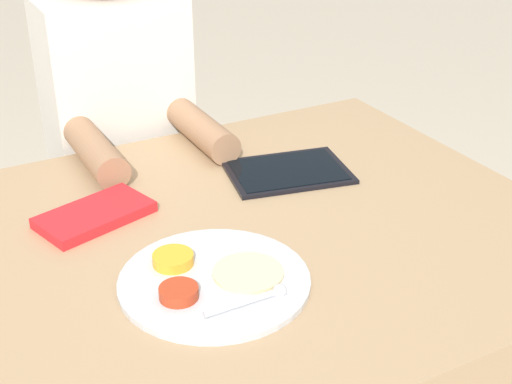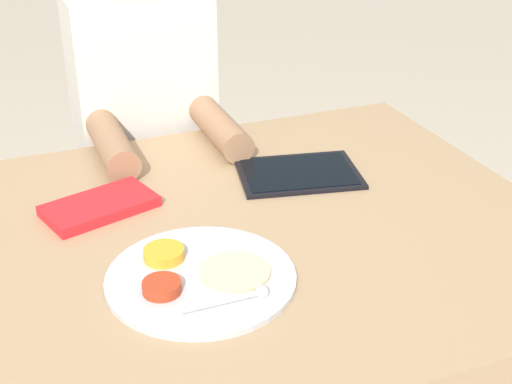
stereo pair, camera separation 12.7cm
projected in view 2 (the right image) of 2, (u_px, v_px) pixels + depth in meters
The scene contains 4 objects.
thali_tray at pixel (199, 276), 1.13m from camera, with size 0.30×0.30×0.03m.
red_notebook at pixel (100, 207), 1.33m from camera, with size 0.22×0.16×0.02m.
tablet_device at pixel (299, 173), 1.46m from camera, with size 0.27×0.22×0.01m.
person_diner at pixel (149, 166), 1.81m from camera, with size 0.32×0.46×1.20m.
Camera 2 is at (-0.32, -1.03, 1.36)m, focal length 50.00 mm.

